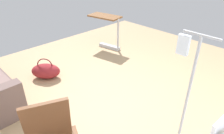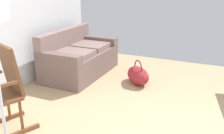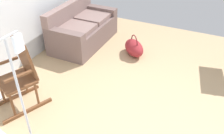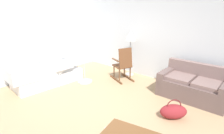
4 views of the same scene
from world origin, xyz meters
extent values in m
plane|color=tan|center=(0.00, 0.00, 0.00)|extent=(6.64, 6.64, 0.00)
cube|color=#68534F|center=(1.69, 1.87, 0.23)|extent=(1.61, 0.86, 0.45)
cube|color=#7F6660|center=(1.32, 1.83, 0.49)|extent=(0.68, 0.65, 0.10)
cube|color=#7F6660|center=(2.06, 1.84, 0.49)|extent=(0.68, 0.65, 0.10)
cube|color=#7F6660|center=(1.69, 2.22, 0.65)|extent=(1.60, 0.17, 0.40)
cube|color=#68534F|center=(0.98, 1.87, 0.30)|extent=(0.19, 0.85, 0.60)
cube|color=#68534F|center=(2.40, 1.88, 0.30)|extent=(0.19, 0.85, 0.60)
cube|color=brown|center=(-0.35, 1.91, 0.03)|extent=(0.72, 0.33, 0.05)
cube|color=brown|center=(-0.52, 1.52, 0.03)|extent=(0.72, 0.33, 0.05)
cylinder|color=brown|center=(-0.68, 1.61, 0.25)|extent=(0.04, 0.04, 0.40)
cylinder|color=brown|center=(-0.53, 1.96, 0.25)|extent=(0.04, 0.04, 0.40)
cylinder|color=brown|center=(-0.34, 1.47, 0.25)|extent=(0.04, 0.04, 0.40)
cylinder|color=brown|center=(-0.19, 1.82, 0.25)|extent=(0.04, 0.04, 0.40)
cube|color=brown|center=(-0.44, 1.72, 0.45)|extent=(0.61, 0.62, 0.04)
cube|color=brown|center=(-0.25, 1.64, 0.75)|extent=(0.28, 0.44, 0.60)
cube|color=brown|center=(-0.55, 1.51, 0.67)|extent=(0.37, 0.19, 0.03)
cube|color=brown|center=(-0.37, 1.94, 0.67)|extent=(0.37, 0.19, 0.03)
ellipsoid|color=maroon|center=(1.70, 0.72, 0.15)|extent=(0.62, 0.62, 0.30)
torus|color=maroon|center=(1.70, 0.72, 0.28)|extent=(0.23, 0.22, 0.30)
cylinder|color=#B2B5BA|center=(-1.16, 0.79, 0.85)|extent=(0.02, 0.02, 1.65)
cube|color=#B2B5BA|center=(-1.16, 0.79, 1.68)|extent=(0.28, 0.02, 0.02)
cube|color=white|center=(-1.04, 0.79, 1.57)|extent=(0.09, 0.04, 0.16)
camera|label=1|loc=(-1.69, 2.18, 2.18)|focal=32.55mm
camera|label=2|loc=(-2.36, -0.64, 1.76)|focal=41.58mm
camera|label=3|loc=(-2.36, -0.73, 2.57)|focal=39.13mm
camera|label=4|loc=(2.91, -2.61, 2.21)|focal=29.31mm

